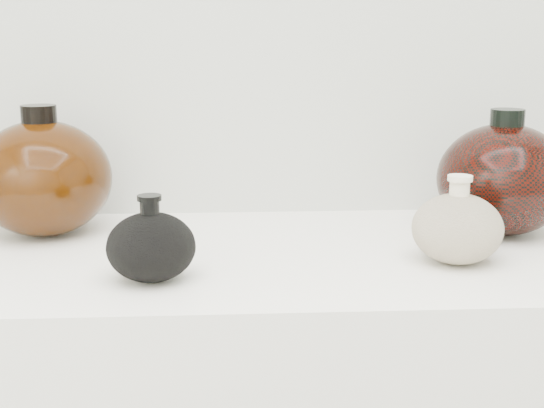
{
  "coord_description": "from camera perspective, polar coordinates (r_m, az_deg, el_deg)",
  "views": [
    {
      "loc": [
        -0.08,
        -0.12,
        1.22
      ],
      "look_at": [
        -0.02,
        0.92,
        0.98
      ],
      "focal_mm": 50.0,
      "sensor_mm": 36.0,
      "label": 1
    }
  ],
  "objects": [
    {
      "name": "cream_gourd_vase",
      "position": [
        1.08,
        13.78,
        -1.75
      ],
      "size": [
        0.13,
        0.13,
        0.12
      ],
      "color": "#C7B498",
      "rests_on": "display_counter"
    },
    {
      "name": "black_gourd_vase",
      "position": [
        0.99,
        -9.09,
        -3.16
      ],
      "size": [
        0.14,
        0.14,
        0.11
      ],
      "color": "black",
      "rests_on": "display_counter"
    },
    {
      "name": "left_round_pot",
      "position": [
        1.24,
        -16.86,
        1.91
      ],
      "size": [
        0.22,
        0.22,
        0.21
      ],
      "color": "black",
      "rests_on": "display_counter"
    },
    {
      "name": "right_round_pot",
      "position": [
        1.25,
        17.01,
        1.83
      ],
      "size": [
        0.26,
        0.26,
        0.2
      ],
      "color": "black",
      "rests_on": "display_counter"
    }
  ]
}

